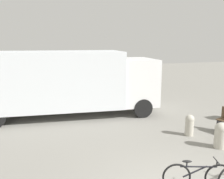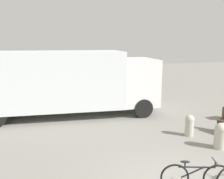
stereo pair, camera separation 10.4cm
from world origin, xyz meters
name	(u,v)px [view 1 (the left image)]	position (x,y,z in m)	size (l,w,h in m)	color
delivery_truck	(60,80)	(-1.82, 7.21, 1.63)	(8.84, 3.47, 2.94)	silver
bicycle_middle	(198,176)	(0.31, 0.16, 0.35)	(1.53, 0.65, 0.74)	black
bollard_near_bench	(221,134)	(2.51, 1.89, 0.45)	(0.39, 0.39, 0.84)	#B2AD9E
bollard_far_bench	(189,124)	(2.23, 3.12, 0.42)	(0.32, 0.32, 0.78)	#B2AD9E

